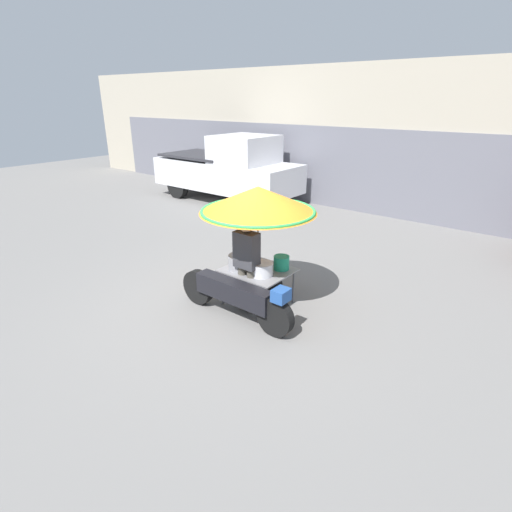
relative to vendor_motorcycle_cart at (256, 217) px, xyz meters
The scene contains 5 objects.
ground_plane 1.54m from the vendor_motorcycle_cart, 124.20° to the right, with size 36.00×36.00×0.00m, color slate.
shopfront_building 7.49m from the vendor_motorcycle_cart, 91.54° to the left, with size 28.00×2.06×4.10m.
vendor_motorcycle_cart is the anchor object (origin of this frame).
vendor_person 0.69m from the vendor_motorcycle_cart, 90.30° to the right, with size 0.38×0.22×1.53m.
pickup_truck 7.26m from the vendor_motorcycle_cart, 135.13° to the left, with size 4.98×1.92×2.12m.
Camera 1 is at (3.83, -4.29, 3.21)m, focal length 28.00 mm.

